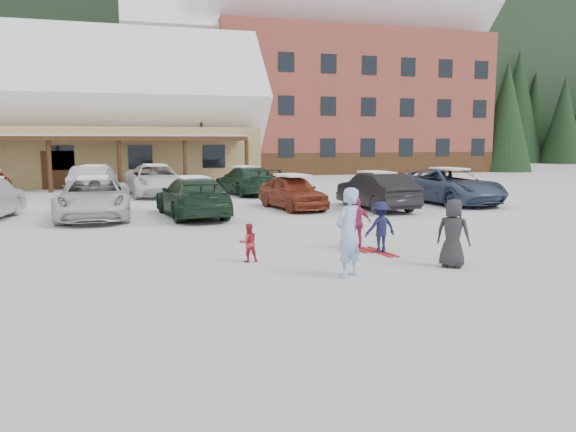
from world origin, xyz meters
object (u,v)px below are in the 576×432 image
object	(u,v)px
child_navy	(380,227)
day_lodge	(31,122)
child_magenta	(357,223)
parked_car_4	(292,192)
parked_car_11	(246,181)
parked_car_3	(193,197)
parked_car_6	(449,186)
parked_car_10	(155,180)
parked_car_9	(94,182)
lamp_post	(201,131)
bystander_dark	(453,233)
toddler_red	(248,243)
alpine_hotel	(320,76)
adult_skier	(348,233)
parked_car_2	(94,198)
parked_car_5	(376,191)

from	to	relation	value
child_navy	day_lodge	bearing A→B (deg)	-72.86
day_lodge	child_magenta	world-z (taller)	day_lodge
parked_car_4	parked_car_11	distance (m)	6.61
parked_car_11	parked_car_3	bearing A→B (deg)	54.88
parked_car_6	parked_car_10	distance (m)	14.36
parked_car_3	parked_car_6	distance (m)	11.54
parked_car_9	child_magenta	bearing A→B (deg)	121.51
lamp_post	parked_car_11	bearing A→B (deg)	-81.90
child_magenta	parked_car_4	distance (m)	8.64
child_navy	bystander_dark	bearing A→B (deg)	106.51
parked_car_4	parked_car_9	xyz separation A→B (m)	(-7.99, 6.97, 0.09)
parked_car_3	child_navy	bearing A→B (deg)	108.66
child_magenta	parked_car_10	bearing A→B (deg)	-79.47
parked_car_9	parked_car_11	bearing A→B (deg)	-176.01
child_magenta	parked_car_9	xyz separation A→B (m)	(-7.13, 15.57, 0.12)
toddler_red	child_magenta	xyz separation A→B (m)	(3.05, 0.79, 0.22)
alpine_hotel	child_magenta	size ratio (longest dim) A/B	23.47
parked_car_11	parked_car_9	bearing A→B (deg)	-12.84
toddler_red	parked_car_9	bearing A→B (deg)	-79.06
child_navy	parked_car_9	world-z (taller)	parked_car_9
parked_car_10	adult_skier	bearing A→B (deg)	-87.63
alpine_hotel	parked_car_2	size ratio (longest dim) A/B	5.89
parked_car_4	parked_car_5	bearing A→B (deg)	-26.74
parked_car_4	parked_car_11	world-z (taller)	parked_car_11
child_navy	parked_car_11	distance (m)	15.86
parked_car_10	parked_car_3	bearing A→B (deg)	-90.46
parked_car_5	parked_car_6	distance (m)	4.15
lamp_post	parked_car_9	world-z (taller)	lamp_post
lamp_post	parked_car_10	world-z (taller)	lamp_post
lamp_post	parked_car_4	xyz separation A→B (m)	(1.67, -14.67, -2.66)
parked_car_6	parked_car_10	size ratio (longest dim) A/B	1.00
child_navy	child_magenta	xyz separation A→B (m)	(-0.35, 0.66, 0.03)
alpine_hotel	lamp_post	distance (m)	19.08
parked_car_5	alpine_hotel	bearing A→B (deg)	-107.50
child_navy	toddler_red	bearing A→B (deg)	-3.96
toddler_red	parked_car_5	world-z (taller)	parked_car_5
toddler_red	parked_car_4	xyz separation A→B (m)	(3.91, 9.40, 0.25)
child_magenta	parked_car_3	size ratio (longest dim) A/B	0.27
alpine_hotel	parked_car_5	world-z (taller)	alpine_hotel
child_navy	parked_car_6	size ratio (longest dim) A/B	0.23
parked_car_2	parked_car_11	world-z (taller)	parked_car_2
day_lodge	alpine_hotel	world-z (taller)	alpine_hotel
lamp_post	bystander_dark	world-z (taller)	lamp_post
parked_car_3	parked_car_4	size ratio (longest dim) A/B	1.23
adult_skier	bystander_dark	bearing A→B (deg)	152.43
parked_car_2	parked_car_10	xyz separation A→B (m)	(2.59, 8.00, 0.04)
parked_car_2	parked_car_4	size ratio (longest dim) A/B	1.30
parked_car_5	lamp_post	bearing A→B (deg)	-74.97
lamp_post	toddler_red	xyz separation A→B (m)	(-2.24, -24.06, -2.91)
child_navy	parked_car_4	world-z (taller)	parked_car_4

